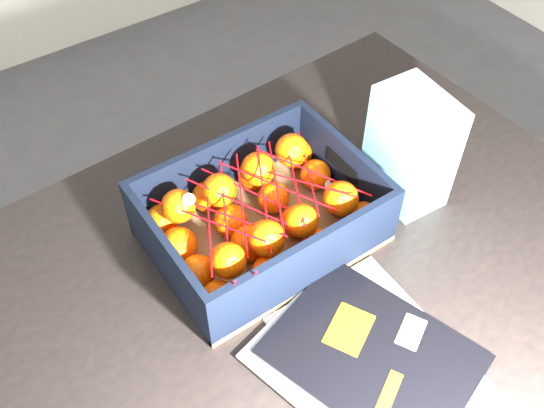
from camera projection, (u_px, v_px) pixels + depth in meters
ground at (324, 335)px, 1.75m from camera, size 3.50×3.50×0.00m
table at (276, 305)px, 1.06m from camera, size 1.24×0.85×0.75m
magazine_stack at (369, 358)px, 0.88m from camera, size 0.30×0.33×0.02m
produce_crate at (262, 221)px, 1.01m from camera, size 0.36×0.27×0.12m
clementine_heap at (261, 215)px, 0.99m from camera, size 0.34×0.25×0.10m
mesh_net at (259, 202)px, 0.95m from camera, size 0.29×0.24×0.09m
retail_carton at (411, 148)px, 1.03m from camera, size 0.10×0.14×0.21m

